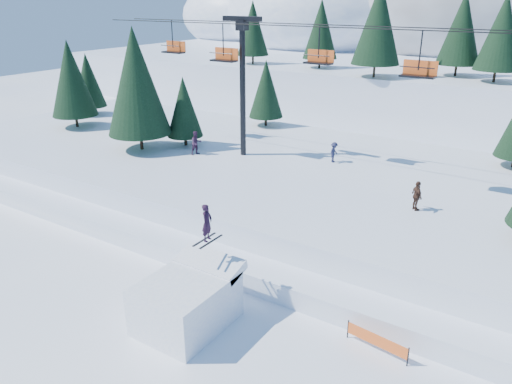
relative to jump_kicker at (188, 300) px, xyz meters
The scene contains 10 objects.
ground 2.13m from the jump_kicker, 61.51° to the right, with size 160.00×160.00×0.00m, color white.
mid_shelf 16.51m from the jump_kicker, 87.16° to the left, with size 70.00×22.00×2.50m, color white.
berm 6.58m from the jump_kicker, 82.81° to the left, with size 70.00×6.00×1.10m, color white.
mountain_ridge 72.45m from the jump_kicker, 93.40° to the left, with size 119.00×61.10×26.46m.
jump_kicker is the anchor object (origin of this frame).
chairlift 18.55m from the jump_kicker, 81.78° to the left, with size 46.00×3.21×10.28m.
conifer_stand 17.84m from the jump_kicker, 87.55° to the left, with size 64.06×16.76×9.58m.
distant_skiers 15.93m from the jump_kicker, 91.62° to the left, with size 27.47×6.71×1.87m.
banner_near 8.47m from the jump_kicker, 19.44° to the left, with size 2.83×0.44×0.90m.
banner_far 13.23m from the jump_kicker, 16.85° to the left, with size 2.85×0.27×0.90m.
Camera 1 is at (12.24, -12.96, 14.08)m, focal length 35.00 mm.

